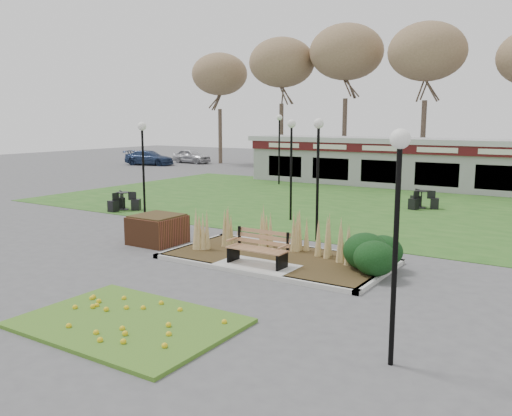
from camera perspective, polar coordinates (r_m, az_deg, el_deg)
The scene contains 18 objects.
ground at distance 14.65m, azimuth -0.21°, elevation -6.61°, with size 100.00×100.00×0.00m, color #515154.
lawn at distance 25.35m, azimuth 14.68°, elevation -0.06°, with size 34.00×16.00×0.02m, color #275A1C.
flower_bed at distance 11.25m, azimuth -13.31°, elevation -11.53°, with size 4.20×3.00×0.16m.
planting_bed at distance 15.09m, azimuth 6.67°, elevation -4.75°, with size 6.75×3.40×1.27m.
park_bench at distance 14.71m, azimuth 0.31°, elevation -4.18°, with size 1.70×0.66×0.93m.
brick_planter at distance 17.96m, azimuth -10.33°, elevation -2.20°, with size 1.50×1.50×0.95m.
food_pavilion at distance 32.80m, azimuth 19.15°, elevation 4.40°, with size 24.60×3.40×2.90m.
tree_backdrop at distance 40.78m, azimuth 22.46°, elevation 14.79°, with size 47.24×5.24×10.36m.
lamp_post_near_left at distance 21.12m, azimuth -11.84°, elevation 5.98°, with size 0.32×0.32×3.91m.
lamp_post_near_right at distance 8.83m, azimuth 14.70°, elevation 1.25°, with size 0.32×0.32×3.89m.
lamp_post_mid_left at distance 21.46m, azimuth 3.74°, elevation 6.39°, with size 0.33×0.33×4.01m.
lamp_post_mid_right at distance 17.84m, azimuth 6.56°, elevation 5.85°, with size 0.34×0.34×4.05m.
lamp_post_far_left at distance 33.38m, azimuth 2.47°, elevation 7.81°, with size 0.36×0.36×4.28m.
bistro_set_a at distance 24.80m, azimuth -13.80°, elevation 0.42°, with size 1.50×1.31×0.79m.
bistro_set_d at distance 25.68m, azimuth 16.99°, elevation 0.58°, with size 1.43×1.46×0.80m.
car_silver at distance 50.10m, azimuth -6.82°, elevation 5.46°, with size 1.54×3.82×1.30m, color silver.
car_black at distance 44.25m, azimuth 4.30°, elevation 5.18°, with size 1.70×4.88×1.61m, color black.
car_blue at distance 48.56m, azimuth -11.16°, elevation 5.21°, with size 1.79×4.40×1.28m, color navy.
Camera 1 is at (7.65, -11.83, 4.04)m, focal length 38.00 mm.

